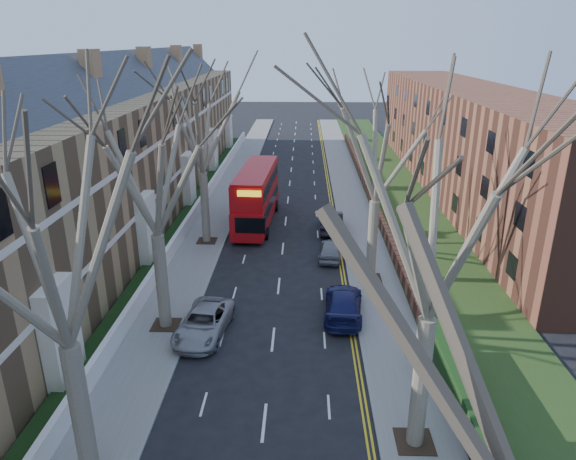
{
  "coord_description": "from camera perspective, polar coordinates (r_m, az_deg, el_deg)",
  "views": [
    {
      "loc": [
        1.46,
        -7.32,
        14.23
      ],
      "look_at": [
        0.55,
        21.64,
        3.44
      ],
      "focal_mm": 32.0,
      "sensor_mm": 36.0,
      "label": 1
    }
  ],
  "objects": [
    {
      "name": "pavement_left",
      "position": [
        49.0,
        -7.05,
        3.47
      ],
      "size": [
        3.0,
        102.0,
        0.12
      ],
      "primitive_type": "cube",
      "color": "slate",
      "rests_on": "ground"
    },
    {
      "name": "pavement_right",
      "position": [
        48.65,
        7.09,
        3.34
      ],
      "size": [
        3.0,
        102.0,
        0.12
      ],
      "primitive_type": "cube",
      "color": "slate",
      "rests_on": "ground"
    },
    {
      "name": "terrace_left",
      "position": [
        42.09,
        -19.44,
        7.35
      ],
      "size": [
        9.7,
        78.0,
        13.6
      ],
      "color": "#9B774F",
      "rests_on": "ground"
    },
    {
      "name": "flats_right",
      "position": [
        53.6,
        19.41,
        9.36
      ],
      "size": [
        13.97,
        54.0,
        10.0
      ],
      "color": "brown",
      "rests_on": "ground"
    },
    {
      "name": "front_wall_left",
      "position": [
        41.67,
        -10.93,
        0.99
      ],
      "size": [
        0.3,
        78.0,
        1.0
      ],
      "color": "white",
      "rests_on": "ground"
    },
    {
      "name": "grass_verge_right",
      "position": [
        49.24,
        12.32,
        3.34
      ],
      "size": [
        6.0,
        102.0,
        0.06
      ],
      "color": "#223D16",
      "rests_on": "ground"
    },
    {
      "name": "tree_left_mid",
      "position": [
        15.82,
        -25.21,
        1.26
      ],
      "size": [
        10.5,
        10.5,
        14.71
      ],
      "color": "brown",
      "rests_on": "ground"
    },
    {
      "name": "tree_left_far",
      "position": [
        24.89,
        -15.11,
        8.18
      ],
      "size": [
        10.15,
        10.15,
        14.22
      ],
      "color": "brown",
      "rests_on": "ground"
    },
    {
      "name": "tree_left_dist",
      "position": [
        36.33,
        -9.82,
        12.76
      ],
      "size": [
        10.5,
        10.5,
        14.71
      ],
      "color": "brown",
      "rests_on": "ground"
    },
    {
      "name": "tree_right_mid",
      "position": [
        16.56,
        16.58,
        3.19
      ],
      "size": [
        10.5,
        10.5,
        14.71
      ],
      "color": "brown",
      "rests_on": "ground"
    },
    {
      "name": "tree_right_far",
      "position": [
        30.04,
        10.06,
        10.57
      ],
      "size": [
        10.15,
        10.15,
        14.22
      ],
      "color": "brown",
      "rests_on": "ground"
    },
    {
      "name": "double_decker_bus",
      "position": [
        41.68,
        -3.52,
        3.62
      ],
      "size": [
        3.16,
        10.81,
        4.48
      ],
      "rotation": [
        0.0,
        0.0,
        3.09
      ],
      "color": "#A80C0F",
      "rests_on": "ground"
    },
    {
      "name": "car_left_far",
      "position": [
        26.89,
        -9.32,
        -10.12
      ],
      "size": [
        2.82,
        5.11,
        1.36
      ],
      "primitive_type": "imported",
      "rotation": [
        0.0,
        0.0,
        -0.12
      ],
      "color": "#929297",
      "rests_on": "ground"
    },
    {
      "name": "car_right_near",
      "position": [
        28.38,
        6.17,
        -8.13
      ],
      "size": [
        2.41,
        5.1,
        1.44
      ],
      "primitive_type": "imported",
      "rotation": [
        0.0,
        0.0,
        3.06
      ],
      "color": "#16194E",
      "rests_on": "ground"
    },
    {
      "name": "car_right_mid",
      "position": [
        35.5,
        4.75,
        -2.13
      ],
      "size": [
        1.87,
        3.92,
        1.3
      ],
      "primitive_type": "imported",
      "rotation": [
        0.0,
        0.0,
        3.05
      ],
      "color": "gray",
      "rests_on": "ground"
    },
    {
      "name": "car_right_far",
      "position": [
        40.38,
        4.88,
        0.94
      ],
      "size": [
        1.93,
        4.95,
        1.61
      ],
      "primitive_type": "imported",
      "rotation": [
        0.0,
        0.0,
        3.09
      ],
      "color": "black",
      "rests_on": "ground"
    }
  ]
}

